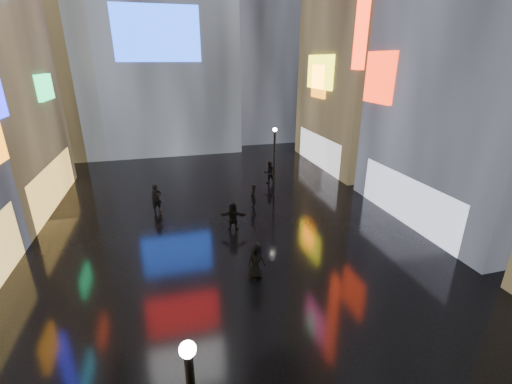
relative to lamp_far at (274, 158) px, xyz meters
name	(u,v)px	position (x,y,z in m)	size (l,w,h in m)	color
ground	(224,221)	(-4.43, -3.42, -2.94)	(140.00, 140.00, 0.00)	black
building_right_far	(380,7)	(11.54, 6.58, 11.03)	(10.28, 12.00, 28.00)	black
tower_flank_left	(41,24)	(-18.43, 18.58, 10.06)	(10.00, 10.00, 26.00)	black
lamp_far	(274,158)	(0.00, 0.00, 0.00)	(0.30, 0.30, 5.20)	black
pedestrian_4	(256,261)	(-4.02, -9.82, -2.01)	(0.91, 0.59, 1.86)	black
pedestrian_5	(233,217)	(-4.07, -4.72, -2.07)	(1.62, 0.52, 1.74)	black
pedestrian_6	(157,199)	(-8.52, -0.77, -1.98)	(0.70, 0.46, 1.92)	black
pedestrian_7	(269,172)	(0.52, 2.85, -2.02)	(0.90, 0.70, 1.86)	black
umbrella_2	(256,234)	(-4.02, -9.82, -0.61)	(1.03, 1.05, 0.94)	black
pedestrian_8	(253,197)	(-2.08, -1.85, -2.08)	(0.63, 0.41, 1.72)	black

